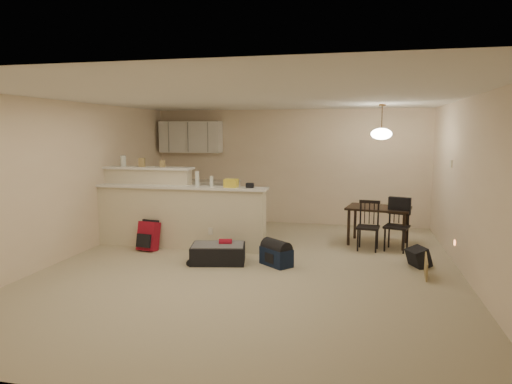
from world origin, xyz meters
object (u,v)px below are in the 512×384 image
(dining_chair_near, at_px, (368,226))
(black_daypack, at_px, (418,257))
(suitcase, at_px, (218,254))
(pendant_lamp, at_px, (381,133))
(navy_duffel, at_px, (276,257))
(dining_chair_far, at_px, (397,225))
(red_backpack, at_px, (148,236))
(dining_table, at_px, (379,212))

(dining_chair_near, height_order, black_daypack, dining_chair_near)
(dining_chair_near, xyz_separation_m, suitcase, (-2.28, -1.28, -0.28))
(pendant_lamp, bearing_deg, navy_duffel, -132.32)
(suitcase, bearing_deg, dining_chair_far, 14.33)
(red_backpack, distance_m, black_daypack, 4.40)
(dining_chair_far, bearing_deg, suitcase, -136.97)
(dining_table, height_order, dining_chair_near, dining_chair_near)
(dining_chair_near, distance_m, suitcase, 2.63)
(pendant_lamp, relative_size, navy_duffel, 1.24)
(navy_duffel, height_order, black_daypack, black_daypack)
(suitcase, bearing_deg, black_daypack, -3.33)
(navy_duffel, bearing_deg, dining_chair_far, 75.17)
(suitcase, bearing_deg, dining_table, 23.57)
(dining_chair_far, height_order, suitcase, dining_chair_far)
(dining_chair_far, bearing_deg, pendant_lamp, 142.60)
(dining_table, relative_size, suitcase, 1.46)
(dining_chair_near, relative_size, suitcase, 1.03)
(suitcase, relative_size, black_daypack, 2.56)
(suitcase, relative_size, navy_duffel, 1.65)
(suitcase, distance_m, red_backpack, 1.47)
(pendant_lamp, bearing_deg, dining_chair_near, -111.47)
(black_daypack, bearing_deg, suitcase, 74.63)
(suitcase, height_order, navy_duffel, suitcase)
(dining_table, xyz_separation_m, pendant_lamp, (-0.00, -0.00, 1.39))
(pendant_lamp, relative_size, suitcase, 0.75)
(red_backpack, xyz_separation_m, black_daypack, (4.40, 0.00, -0.10))
(dining_table, xyz_separation_m, black_daypack, (0.55, -1.30, -0.46))
(dining_chair_far, distance_m, navy_duffel, 2.28)
(dining_chair_near, height_order, red_backpack, dining_chair_near)
(dining_table, relative_size, navy_duffel, 2.41)
(dining_chair_near, height_order, suitcase, dining_chair_near)
(red_backpack, bearing_deg, dining_chair_far, 21.93)
(dining_chair_far, xyz_separation_m, red_backpack, (-4.14, -0.90, -0.20))
(dining_chair_far, relative_size, suitcase, 1.08)
(suitcase, relative_size, red_backpack, 1.67)
(dining_table, distance_m, pendant_lamp, 1.39)
(dining_chair_near, height_order, dining_chair_far, dining_chair_far)
(dining_chair_far, distance_m, black_daypack, 0.98)
(red_backpack, bearing_deg, dining_chair_near, 22.40)
(dining_table, bearing_deg, navy_duffel, -121.70)
(dining_chair_near, bearing_deg, dining_chair_far, 15.38)
(dining_table, distance_m, navy_duffel, 2.35)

